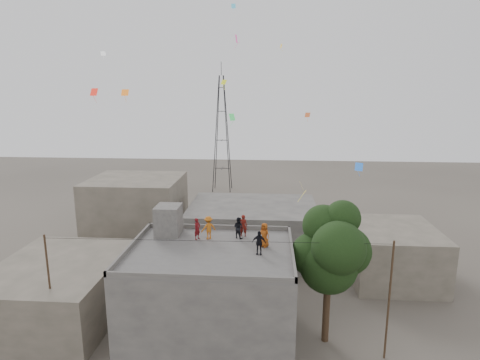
% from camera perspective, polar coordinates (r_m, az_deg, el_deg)
% --- Properties ---
extents(ground, '(140.00, 140.00, 0.00)m').
position_cam_1_polar(ground, '(27.64, -4.02, -21.74)').
color(ground, '#4A443D').
rests_on(ground, ground).
extents(main_building, '(10.00, 8.00, 6.10)m').
position_cam_1_polar(main_building, '(26.05, -4.13, -16.18)').
color(main_building, '#4E4B49').
rests_on(main_building, ground).
extents(parapet, '(10.00, 8.00, 0.30)m').
position_cam_1_polar(parapet, '(24.69, -4.24, -9.64)').
color(parapet, '#4E4B49').
rests_on(parapet, main_building).
extents(stair_head_box, '(1.60, 1.80, 2.00)m').
position_cam_1_polar(stair_head_box, '(27.41, -10.14, -5.65)').
color(stair_head_box, '#4E4B49').
rests_on(stair_head_box, main_building).
extents(neighbor_west, '(8.00, 10.00, 4.00)m').
position_cam_1_polar(neighbor_west, '(31.59, -24.33, -14.08)').
color(neighbor_west, '#595346').
rests_on(neighbor_west, ground).
extents(neighbor_north, '(12.00, 9.00, 5.00)m').
position_cam_1_polar(neighbor_north, '(38.89, 1.81, -7.14)').
color(neighbor_north, '#4E4B49').
rests_on(neighbor_north, ground).
extents(neighbor_northwest, '(9.00, 8.00, 7.00)m').
position_cam_1_polar(neighbor_northwest, '(42.63, -14.44, -4.36)').
color(neighbor_northwest, '#595346').
rests_on(neighbor_northwest, ground).
extents(neighbor_east, '(7.00, 8.00, 4.40)m').
position_cam_1_polar(neighbor_east, '(36.77, 20.84, -9.66)').
color(neighbor_east, '#595346').
rests_on(neighbor_east, ground).
extents(tree, '(4.90, 4.60, 9.10)m').
position_cam_1_polar(tree, '(25.35, 12.93, -9.69)').
color(tree, black).
rests_on(tree, ground).
extents(utility_line, '(20.12, 0.62, 7.40)m').
position_cam_1_polar(utility_line, '(24.53, -3.39, -16.03)').
color(utility_line, black).
rests_on(utility_line, ground).
extents(transmission_tower, '(2.97, 2.97, 20.01)m').
position_cam_1_polar(transmission_tower, '(63.40, -2.60, 6.55)').
color(transmission_tower, black).
rests_on(transmission_tower, ground).
extents(person_red_adult, '(0.54, 0.36, 1.49)m').
position_cam_1_polar(person_red_adult, '(26.74, 0.45, -6.49)').
color(person_red_adult, maroon).
rests_on(person_red_adult, main_building).
extents(person_orange_child, '(0.89, 0.82, 1.52)m').
position_cam_1_polar(person_orange_child, '(25.03, 3.48, -7.81)').
color(person_orange_child, '#9D4412').
rests_on(person_orange_child, main_building).
extents(person_dark_child, '(0.87, 0.82, 1.42)m').
position_cam_1_polar(person_dark_child, '(26.42, -0.23, -6.79)').
color(person_dark_child, black).
rests_on(person_dark_child, main_building).
extents(person_dark_adult, '(0.87, 0.42, 1.44)m').
position_cam_1_polar(person_dark_adult, '(23.90, 2.70, -8.90)').
color(person_dark_adult, black).
rests_on(person_dark_adult, main_building).
extents(person_orange_adult, '(1.14, 0.99, 1.54)m').
position_cam_1_polar(person_orange_adult, '(26.33, -4.51, -6.78)').
color(person_orange_adult, '#BE6015').
rests_on(person_orange_adult, main_building).
extents(person_red_child, '(0.55, 0.62, 1.42)m').
position_cam_1_polar(person_red_child, '(26.36, -6.10, -6.92)').
color(person_red_child, maroon).
rests_on(person_red_child, main_building).
extents(kites, '(19.88, 17.20, 12.98)m').
position_cam_1_polar(kites, '(28.39, -2.43, 12.91)').
color(kites, '#FD2A1A').
rests_on(kites, ground).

